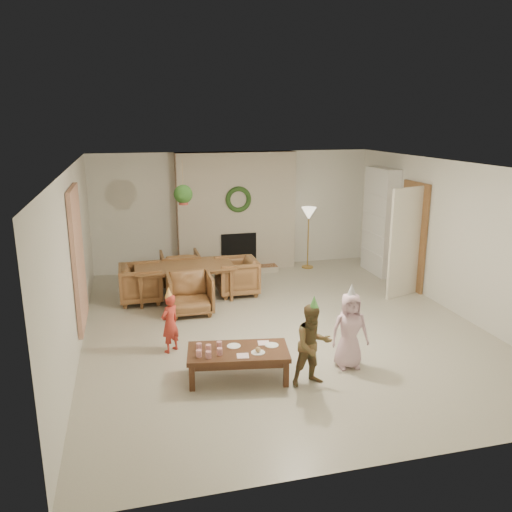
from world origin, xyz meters
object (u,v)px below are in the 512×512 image
object	(u,v)px
dining_table	(185,282)
dining_chair_right	(237,276)
dining_chair_far	(180,269)
dining_chair_left	(141,283)
child_plaid	(313,345)
coffee_table_top	(238,352)
child_red	(170,323)
child_pink	(350,330)
dining_chair_near	(190,294)

from	to	relation	value
dining_table	dining_chair_right	distance (m)	0.96
dining_chair_far	dining_chair_left	distance (m)	1.09
dining_chair_far	child_plaid	bearing A→B (deg)	105.00
dining_table	coffee_table_top	world-z (taller)	dining_table
dining_table	dining_chair_left	bearing A→B (deg)	-180.00
child_red	child_pink	bearing A→B (deg)	114.40
dining_chair_far	dining_chair_left	size ratio (longest dim) A/B	1.00
dining_table	child_plaid	world-z (taller)	child_plaid
dining_chair_right	child_pink	distance (m)	3.31
dining_chair_right	dining_chair_left	bearing A→B (deg)	-90.00
dining_chair_right	child_red	bearing A→B (deg)	-32.93
dining_table	coffee_table_top	bearing A→B (deg)	-84.55
coffee_table_top	child_red	bearing A→B (deg)	136.15
child_plaid	child_pink	xyz separation A→B (m)	(0.63, 0.32, -0.01)
dining_table	dining_chair_near	bearing A→B (deg)	-90.00
dining_table	dining_chair_left	distance (m)	0.77
child_pink	dining_chair_right	bearing A→B (deg)	110.15
coffee_table_top	child_red	distance (m)	1.25
dining_table	child_pink	distance (m)	3.67
dining_chair_right	dining_chair_near	bearing A→B (deg)	-51.34
dining_chair_left	dining_chair_far	bearing A→B (deg)	-45.00
child_plaid	dining_chair_near	bearing A→B (deg)	106.45
dining_chair_right	child_plaid	xyz separation A→B (m)	(0.19, -3.52, 0.17)
dining_table	child_plaid	size ratio (longest dim) A/B	1.70
coffee_table_top	dining_chair_left	bearing A→B (deg)	117.75
dining_chair_far	child_pink	distance (m)	4.36
dining_chair_left	dining_chair_right	xyz separation A→B (m)	(1.73, -0.00, 0.00)
dining_chair_right	dining_chair_far	bearing A→B (deg)	-128.66
dining_table	child_red	world-z (taller)	child_red
dining_chair_right	child_red	world-z (taller)	child_red
dining_chair_far	child_plaid	world-z (taller)	child_plaid
dining_chair_far	coffee_table_top	xyz separation A→B (m)	(0.30, -3.94, 0.02)
dining_table	dining_chair_left	xyz separation A→B (m)	(-0.77, 0.00, 0.03)
dining_chair_far	child_red	bearing A→B (deg)	81.34
dining_chair_near	dining_chair_right	xyz separation A→B (m)	(0.96, 0.77, 0.00)
dining_chair_near	child_red	distance (m)	1.48
dining_chair_right	dining_table	bearing A→B (deg)	-90.00
child_pink	dining_table	bearing A→B (deg)	124.87
dining_chair_left	child_pink	distance (m)	4.10
dining_chair_near	dining_chair_left	size ratio (longest dim) A/B	1.00
coffee_table_top	child_plaid	distance (m)	0.93
coffee_table_top	child_pink	world-z (taller)	child_pink
dining_chair_left	coffee_table_top	distance (m)	3.35
dining_chair_near	dining_chair_far	size ratio (longest dim) A/B	1.00
dining_chair_left	child_red	bearing A→B (deg)	-171.63
child_plaid	dining_chair_right	bearing A→B (deg)	86.88
child_plaid	child_pink	bearing A→B (deg)	20.89
dining_table	dining_chair_far	world-z (taller)	dining_chair_far
dining_chair_far	dining_chair_right	world-z (taller)	same
dining_chair_right	child_pink	xyz separation A→B (m)	(0.81, -3.20, 0.17)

